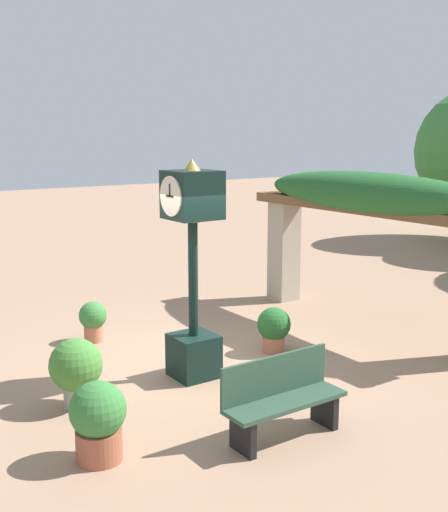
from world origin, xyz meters
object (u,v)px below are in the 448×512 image
potted_plant_far_left (98,419)px  potted_plant_far_right (93,319)px  pedestal_clock (193,264)px  potted_plant_near_right (274,328)px  potted_plant_near_left (76,368)px  park_bench (282,399)px

potted_plant_far_left → potted_plant_far_right: (-3.57, 1.48, -0.08)m
pedestal_clock → potted_plant_near_right: pedestal_clock is taller
pedestal_clock → potted_plant_near_left: pedestal_clock is taller
potted_plant_near_left → potted_plant_far_right: size_ratio=1.32×
pedestal_clock → potted_plant_far_right: bearing=-166.4°
pedestal_clock → park_bench: 2.34m
potted_plant_near_right → potted_plant_far_right: 2.88m
potted_plant_near_left → potted_plant_near_right: potted_plant_near_left is taller
potted_plant_far_right → park_bench: (4.22, 0.39, 0.07)m
potted_plant_near_left → potted_plant_near_right: size_ratio=1.23×
pedestal_clock → park_bench: (2.04, -0.14, -1.13)m
pedestal_clock → park_bench: bearing=-3.9°
pedestal_clock → potted_plant_far_left: size_ratio=3.53×
potted_plant_far_left → park_bench: size_ratio=0.58×
potted_plant_near_right → potted_plant_far_right: (-2.03, -2.04, -0.02)m
potted_plant_near_left → park_bench: park_bench is taller
potted_plant_near_right → potted_plant_far_right: potted_plant_near_right is taller
potted_plant_far_right → park_bench: bearing=5.2°
potted_plant_far_left → potted_plant_near_right: bearing=113.6°
potted_plant_near_right → park_bench: (2.19, -1.66, 0.05)m
potted_plant_far_right → park_bench: park_bench is taller
pedestal_clock → potted_plant_near_right: bearing=95.4°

